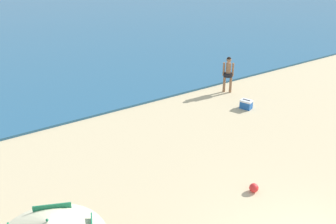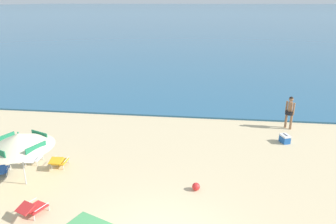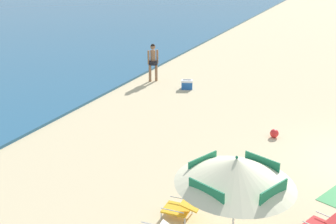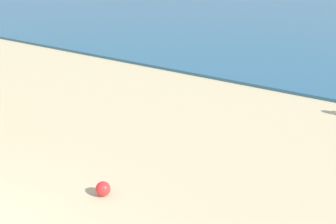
% 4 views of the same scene
% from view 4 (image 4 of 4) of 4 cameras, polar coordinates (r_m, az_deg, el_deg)
% --- Properties ---
extents(beach_ball, '(0.28, 0.28, 0.28)m').
position_cam_4_polar(beach_ball, '(9.39, -7.57, -8.85)').
color(beach_ball, red).
rests_on(beach_ball, ground).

